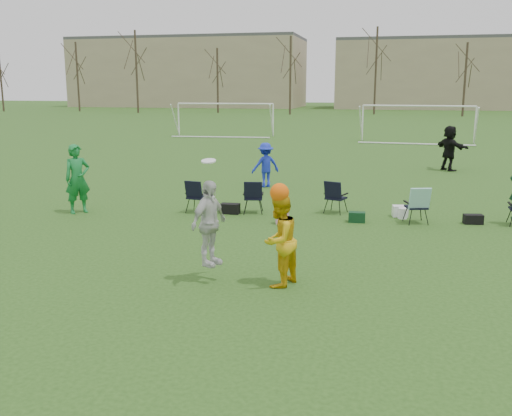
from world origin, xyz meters
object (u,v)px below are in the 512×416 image
(fielder_blue, at_px, (265,165))
(center_contest, at_px, (252,233))
(goal_mid, at_px, (418,113))
(fielder_green_near, at_px, (78,179))
(fielder_black, at_px, (449,148))
(goal_left, at_px, (225,110))

(fielder_blue, xyz_separation_m, center_contest, (2.02, -10.48, 0.18))
(fielder_blue, relative_size, goal_mid, 0.22)
(fielder_green_near, bearing_deg, fielder_black, -1.96)
(center_contest, bearing_deg, goal_left, 107.05)
(fielder_green_near, relative_size, goal_left, 0.27)
(goal_mid, bearing_deg, fielder_black, -82.50)
(fielder_blue, bearing_deg, goal_left, -104.07)
(fielder_black, relative_size, goal_left, 0.27)
(fielder_black, bearing_deg, goal_mid, -32.42)
(fielder_green_near, distance_m, center_contest, 8.07)
(fielder_black, relative_size, goal_mid, 0.27)
(fielder_blue, xyz_separation_m, goal_left, (-7.81, 21.58, 1.11))
(center_contest, bearing_deg, fielder_blue, 100.91)
(fielder_black, bearing_deg, fielder_green_near, 99.60)
(center_contest, xyz_separation_m, goal_mid, (4.17, 30.06, 0.93))
(fielder_green_near, height_order, fielder_blue, fielder_green_near)
(fielder_green_near, distance_m, fielder_blue, 7.13)
(goal_left, bearing_deg, goal_mid, -13.13)
(fielder_black, height_order, goal_mid, goal_mid)
(center_contest, distance_m, goal_left, 33.54)
(fielder_green_near, bearing_deg, goal_left, 49.65)
(fielder_blue, relative_size, center_contest, 0.69)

